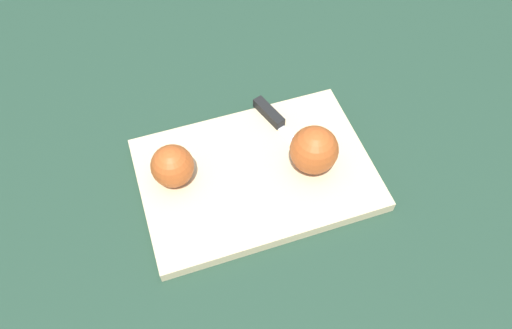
% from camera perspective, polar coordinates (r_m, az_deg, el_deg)
% --- Properties ---
extents(ground_plane, '(4.00, 4.00, 0.00)m').
position_cam_1_polar(ground_plane, '(0.92, 0.00, -1.52)').
color(ground_plane, '#1E3828').
extents(cutting_board, '(0.43, 0.31, 0.02)m').
position_cam_1_polar(cutting_board, '(0.91, 0.00, -1.12)').
color(cutting_board, '#D1B789').
rests_on(cutting_board, ground_plane).
extents(apple_half_left, '(0.08, 0.08, 0.08)m').
position_cam_1_polar(apple_half_left, '(0.87, -9.54, -0.15)').
color(apple_half_left, '#AD4C1E').
rests_on(apple_half_left, cutting_board).
extents(apple_half_right, '(0.09, 0.09, 0.09)m').
position_cam_1_polar(apple_half_right, '(0.88, 6.67, 1.68)').
color(apple_half_right, '#AD4C1E').
rests_on(apple_half_right, cutting_board).
extents(knife, '(0.06, 0.16, 0.02)m').
position_cam_1_polar(knife, '(0.97, 1.81, 5.59)').
color(knife, silver).
rests_on(knife, cutting_board).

